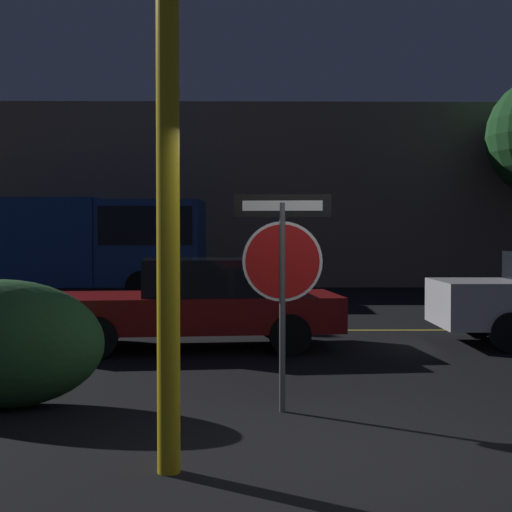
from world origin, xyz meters
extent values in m
plane|color=black|center=(0.00, 0.00, 0.00)|extent=(260.00, 260.00, 0.00)
cube|color=gold|center=(0.00, 7.46, 0.00)|extent=(41.23, 0.12, 0.01)
cylinder|color=#4C4C51|center=(-0.49, 1.45, 1.02)|extent=(0.06, 0.06, 2.05)
cylinder|color=white|center=(-0.49, 1.45, 1.47)|extent=(0.78, 0.07, 0.78)
cylinder|color=#B71414|center=(-0.49, 1.45, 1.47)|extent=(0.72, 0.07, 0.72)
cube|color=black|center=(-0.49, 1.45, 2.02)|extent=(0.95, 0.09, 0.22)
cube|color=white|center=(-0.49, 1.45, 2.02)|extent=(0.78, 0.09, 0.10)
cylinder|color=yellow|center=(-1.40, -0.33, 1.76)|extent=(0.17, 0.17, 3.51)
ellipsoid|color=#2D6633|center=(-3.30, 1.64, 0.64)|extent=(2.06, 1.03, 1.29)
cube|color=maroon|center=(-1.67, 5.43, 0.56)|extent=(4.57, 2.18, 0.52)
cube|color=black|center=(-1.54, 5.44, 1.10)|extent=(1.91, 1.68, 0.55)
cylinder|color=black|center=(-2.95, 4.46, 0.30)|extent=(0.62, 0.26, 0.60)
cylinder|color=black|center=(-3.11, 6.14, 0.30)|extent=(0.62, 0.26, 0.60)
cylinder|color=black|center=(-0.22, 4.72, 0.30)|extent=(0.62, 0.26, 0.60)
cylinder|color=black|center=(-0.38, 6.40, 0.30)|extent=(0.62, 0.26, 0.60)
sphere|color=#F4EFCC|center=(-3.85, 4.67, 0.59)|extent=(0.14, 0.14, 0.14)
sphere|color=#F4EFCC|center=(-3.95, 5.76, 0.59)|extent=(0.14, 0.14, 0.14)
cylinder|color=black|center=(3.08, 6.53, 0.30)|extent=(0.60, 0.21, 0.60)
cylinder|color=black|center=(3.05, 4.94, 0.30)|extent=(0.60, 0.21, 0.60)
cube|color=navy|center=(-3.42, 13.75, 1.54)|extent=(2.79, 2.11, 2.27)
cube|color=black|center=(-3.42, 13.75, 1.99)|extent=(2.52, 2.14, 1.00)
cube|color=navy|center=(-6.97, 13.91, 1.56)|extent=(4.50, 2.31, 2.33)
cylinder|color=black|center=(-3.44, 14.77, 0.42)|extent=(0.85, 0.32, 0.84)
cylinder|color=black|center=(-3.53, 12.74, 0.42)|extent=(0.85, 0.32, 0.84)
cylinder|color=black|center=(-7.71, 14.96, 0.42)|extent=(0.85, 0.32, 0.84)
cube|color=#7A6B5B|center=(2.41, 20.57, 3.10)|extent=(26.93, 4.56, 6.20)
camera|label=1|loc=(-0.83, -5.47, 1.72)|focal=50.00mm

